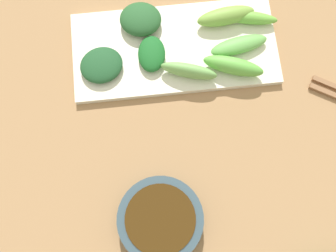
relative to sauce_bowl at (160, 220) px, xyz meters
name	(u,v)px	position (x,y,z in m)	size (l,w,h in m)	color
tabletop	(174,118)	(0.16, -0.04, -0.03)	(2.10, 2.10, 0.02)	#9A744D
sauce_bowl	(160,220)	(0.00, 0.00, 0.00)	(0.13, 0.13, 0.03)	#334853
serving_plate	(175,49)	(0.27, -0.05, -0.01)	(0.16, 0.34, 0.01)	silver
broccoli_stalk_0	(226,16)	(0.31, -0.14, 0.01)	(0.03, 0.10, 0.03)	#79A644
broccoli_stalk_1	(247,17)	(0.31, -0.18, 0.01)	(0.02, 0.10, 0.02)	#6AB140
broccoli_stalk_2	(189,71)	(0.22, -0.07, 0.01)	(0.02, 0.09, 0.03)	#70AA58
broccoli_leafy_3	(101,65)	(0.25, 0.07, 0.00)	(0.06, 0.07, 0.02)	#1E4C28
broccoli_leafy_4	(152,54)	(0.26, -0.01, 0.00)	(0.06, 0.04, 0.02)	#195D24
broccoli_stalk_5	(233,66)	(0.22, -0.14, 0.01)	(0.03, 0.10, 0.03)	#60B145
broccoli_leafy_6	(141,19)	(0.32, 0.00, 0.01)	(0.06, 0.07, 0.03)	#25562B
broccoli_stalk_7	(239,45)	(0.26, -0.15, 0.00)	(0.03, 0.09, 0.02)	#63AA50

